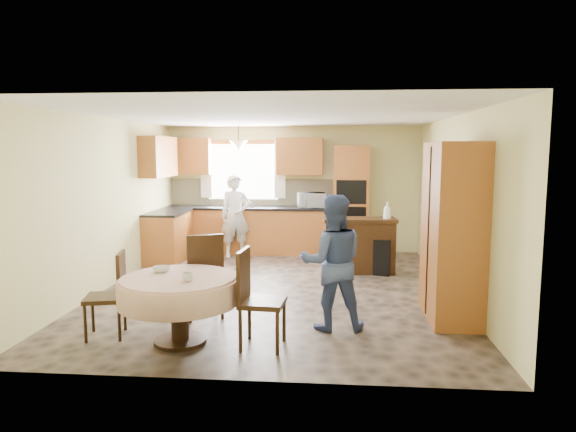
{
  "coord_description": "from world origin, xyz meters",
  "views": [
    {
      "loc": [
        0.78,
        -7.26,
        2.02
      ],
      "look_at": [
        0.14,
        0.3,
        1.05
      ],
      "focal_mm": 32.0,
      "sensor_mm": 36.0,
      "label": 1
    }
  ],
  "objects_px": {
    "chair_right": "(255,294)",
    "person_dining": "(332,262)",
    "chair_back": "(204,272)",
    "person_sink": "(236,216)",
    "sideboard": "(359,247)",
    "chair_left": "(112,290)",
    "cupboard": "(452,232)",
    "dining_table": "(179,292)",
    "oven_tower": "(351,201)"
  },
  "relations": [
    {
      "from": "dining_table",
      "to": "chair_back",
      "type": "relative_size",
      "value": 1.2
    },
    {
      "from": "person_dining",
      "to": "chair_right",
      "type": "bearing_deg",
      "value": 31.3
    },
    {
      "from": "oven_tower",
      "to": "chair_back",
      "type": "height_order",
      "value": "oven_tower"
    },
    {
      "from": "oven_tower",
      "to": "person_dining",
      "type": "bearing_deg",
      "value": -94.69
    },
    {
      "from": "dining_table",
      "to": "sideboard",
      "type": "bearing_deg",
      "value": 58.67
    },
    {
      "from": "chair_right",
      "to": "sideboard",
      "type": "bearing_deg",
      "value": -15.18
    },
    {
      "from": "cupboard",
      "to": "chair_right",
      "type": "xyz_separation_m",
      "value": [
        -2.21,
        -1.1,
        -0.5
      ]
    },
    {
      "from": "chair_left",
      "to": "person_sink",
      "type": "xyz_separation_m",
      "value": [
        0.55,
        4.33,
        0.27
      ]
    },
    {
      "from": "oven_tower",
      "to": "person_sink",
      "type": "xyz_separation_m",
      "value": [
        -2.19,
        -0.39,
        -0.27
      ]
    },
    {
      "from": "chair_right",
      "to": "person_dining",
      "type": "height_order",
      "value": "person_dining"
    },
    {
      "from": "sideboard",
      "to": "chair_left",
      "type": "xyz_separation_m",
      "value": [
        -2.83,
        -3.23,
        0.09
      ]
    },
    {
      "from": "oven_tower",
      "to": "chair_back",
      "type": "relative_size",
      "value": 2.03
    },
    {
      "from": "dining_table",
      "to": "chair_left",
      "type": "relative_size",
      "value": 1.35
    },
    {
      "from": "chair_back",
      "to": "person_dining",
      "type": "relative_size",
      "value": 0.68
    },
    {
      "from": "chair_left",
      "to": "oven_tower",
      "type": "bearing_deg",
      "value": 136.71
    },
    {
      "from": "sideboard",
      "to": "dining_table",
      "type": "distance_m",
      "value": 3.94
    },
    {
      "from": "chair_left",
      "to": "chair_right",
      "type": "relative_size",
      "value": 0.91
    },
    {
      "from": "dining_table",
      "to": "oven_tower",
      "type": "bearing_deg",
      "value": 68.1
    },
    {
      "from": "chair_right",
      "to": "person_dining",
      "type": "xyz_separation_m",
      "value": [
        0.79,
        0.62,
        0.21
      ]
    },
    {
      "from": "chair_left",
      "to": "chair_back",
      "type": "bearing_deg",
      "value": 115.65
    },
    {
      "from": "oven_tower",
      "to": "cupboard",
      "type": "height_order",
      "value": "oven_tower"
    },
    {
      "from": "chair_left",
      "to": "chair_back",
      "type": "height_order",
      "value": "chair_back"
    },
    {
      "from": "dining_table",
      "to": "person_dining",
      "type": "xyz_separation_m",
      "value": [
        1.6,
        0.58,
        0.21
      ]
    },
    {
      "from": "chair_left",
      "to": "sideboard",
      "type": "bearing_deg",
      "value": 125.59
    },
    {
      "from": "dining_table",
      "to": "chair_right",
      "type": "xyz_separation_m",
      "value": [
        0.8,
        -0.04,
        0.01
      ]
    },
    {
      "from": "chair_back",
      "to": "person_sink",
      "type": "height_order",
      "value": "person_sink"
    },
    {
      "from": "chair_left",
      "to": "chair_back",
      "type": "relative_size",
      "value": 0.89
    },
    {
      "from": "chair_back",
      "to": "person_sink",
      "type": "distance_m",
      "value": 3.66
    },
    {
      "from": "oven_tower",
      "to": "sideboard",
      "type": "xyz_separation_m",
      "value": [
        0.1,
        -1.48,
        -0.63
      ]
    },
    {
      "from": "chair_right",
      "to": "person_dining",
      "type": "relative_size",
      "value": 0.66
    },
    {
      "from": "sideboard",
      "to": "cupboard",
      "type": "distance_m",
      "value": 2.58
    },
    {
      "from": "chair_back",
      "to": "chair_right",
      "type": "relative_size",
      "value": 1.02
    },
    {
      "from": "chair_back",
      "to": "chair_right",
      "type": "bearing_deg",
      "value": 106.76
    },
    {
      "from": "chair_left",
      "to": "chair_right",
      "type": "distance_m",
      "value": 1.6
    },
    {
      "from": "dining_table",
      "to": "person_sink",
      "type": "height_order",
      "value": "person_sink"
    },
    {
      "from": "chair_left",
      "to": "dining_table",
      "type": "bearing_deg",
      "value": 67.63
    },
    {
      "from": "cupboard",
      "to": "chair_left",
      "type": "xyz_separation_m",
      "value": [
        -3.8,
        -0.93,
        -0.54
      ]
    },
    {
      "from": "cupboard",
      "to": "chair_right",
      "type": "relative_size",
      "value": 2.08
    },
    {
      "from": "oven_tower",
      "to": "person_dining",
      "type": "relative_size",
      "value": 1.38
    },
    {
      "from": "dining_table",
      "to": "chair_left",
      "type": "bearing_deg",
      "value": 170.82
    },
    {
      "from": "sideboard",
      "to": "chair_left",
      "type": "distance_m",
      "value": 4.3
    },
    {
      "from": "cupboard",
      "to": "chair_right",
      "type": "height_order",
      "value": "cupboard"
    },
    {
      "from": "chair_right",
      "to": "chair_back",
      "type": "bearing_deg",
      "value": 46.07
    },
    {
      "from": "dining_table",
      "to": "chair_left",
      "type": "xyz_separation_m",
      "value": [
        -0.79,
        0.13,
        -0.04
      ]
    },
    {
      "from": "sideboard",
      "to": "person_sink",
      "type": "xyz_separation_m",
      "value": [
        -2.28,
        1.09,
        0.36
      ]
    },
    {
      "from": "person_sink",
      "to": "cupboard",
      "type": "bearing_deg",
      "value": -67.06
    },
    {
      "from": "person_sink",
      "to": "chair_right",
      "type": "bearing_deg",
      "value": -97.78
    },
    {
      "from": "oven_tower",
      "to": "chair_right",
      "type": "xyz_separation_m",
      "value": [
        -1.14,
        -4.88,
        -0.5
      ]
    },
    {
      "from": "chair_right",
      "to": "person_dining",
      "type": "distance_m",
      "value": 1.03
    },
    {
      "from": "cupboard",
      "to": "dining_table",
      "type": "distance_m",
      "value": 3.24
    }
  ]
}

